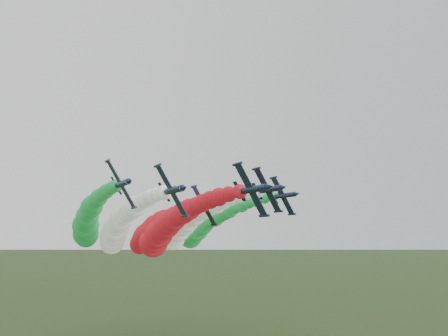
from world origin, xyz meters
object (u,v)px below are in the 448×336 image
(jet_inner_right, at_px, (185,226))
(jet_outer_right, at_px, (202,227))
(jet_inner_left, at_px, (117,230))
(jet_outer_left, at_px, (87,225))
(jet_trail, at_px, (148,234))
(jet_lead, at_px, (164,231))

(jet_inner_right, xyz_separation_m, jet_outer_right, (10.99, 10.85, -0.01))
(jet_inner_left, bearing_deg, jet_outer_right, 23.63)
(jet_outer_left, bearing_deg, jet_inner_left, -58.43)
(jet_outer_left, xyz_separation_m, jet_trail, (19.99, 7.47, -2.36))
(jet_inner_left, distance_m, jet_trail, 22.04)
(jet_lead, distance_m, jet_trail, 24.24)
(jet_lead, distance_m, jet_outer_right, 29.77)
(jet_lead, distance_m, jet_outer_left, 22.99)
(jet_outer_right, relative_size, jet_trail, 1.01)
(jet_inner_right, relative_size, jet_outer_right, 1.00)
(jet_outer_left, relative_size, jet_trail, 1.00)
(jet_inner_right, xyz_separation_m, jet_outer_left, (-26.18, 6.41, 0.31))
(jet_outer_left, bearing_deg, jet_trail, 20.50)
(jet_inner_right, height_order, jet_outer_right, jet_outer_right)
(jet_lead, height_order, jet_trail, jet_lead)
(jet_lead, distance_m, jet_inner_right, 14.37)
(jet_outer_left, bearing_deg, jet_lead, -45.79)
(jet_trail, bearing_deg, jet_lead, -99.51)
(jet_outer_left, bearing_deg, jet_inner_right, -13.76)
(jet_inner_right, distance_m, jet_trail, 15.34)
(jet_lead, height_order, jet_inner_left, jet_inner_left)
(jet_outer_right, bearing_deg, jet_inner_left, -156.37)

